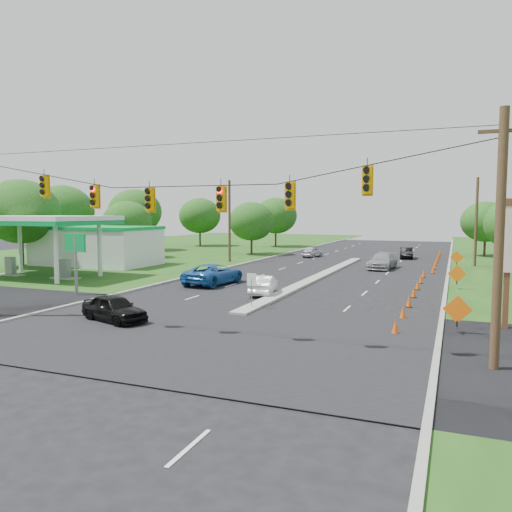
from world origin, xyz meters
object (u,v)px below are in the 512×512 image
at_px(white_sedan, 263,285).
at_px(blue_pickup, 214,274).
at_px(gas_station, 88,241).
at_px(black_sedan, 114,308).

bearing_deg(white_sedan, blue_pickup, -41.28).
height_order(gas_station, white_sedan, gas_station).
height_order(white_sedan, blue_pickup, blue_pickup).
relative_size(black_sedan, white_sedan, 1.01).
bearing_deg(gas_station, blue_pickup, -19.77).
distance_m(black_sedan, white_sedan, 11.33).
bearing_deg(white_sedan, gas_station, -33.63).
height_order(black_sedan, blue_pickup, blue_pickup).
distance_m(gas_station, white_sedan, 24.29).
xyz_separation_m(gas_station, blue_pickup, (17.18, -6.18, -1.78)).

